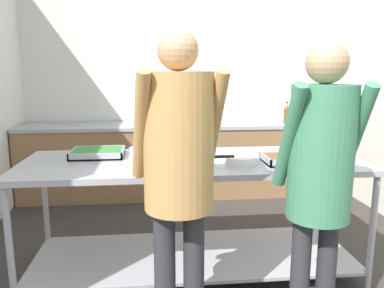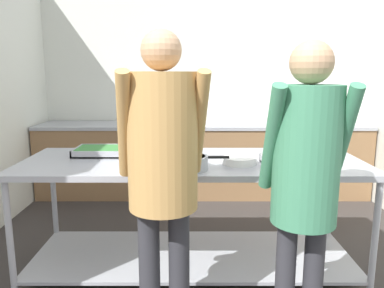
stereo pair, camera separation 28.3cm
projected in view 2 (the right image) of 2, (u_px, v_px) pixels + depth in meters
name	position (u px, v px, depth m)	size (l,w,h in m)	color
wall_rear	(202.00, 87.00, 4.88)	(4.16, 0.06, 2.65)	silver
back_counter	(202.00, 159.00, 4.68)	(4.00, 0.65, 0.89)	olive
serving_counter	(192.00, 197.00, 2.81)	(2.49, 0.90, 0.88)	#9EA0A8
serving_tray_roast	(101.00, 151.00, 2.94)	(0.39, 0.32, 0.05)	#9EA0A8
broccoli_bowl	(143.00, 149.00, 2.98)	(0.20, 0.20, 0.10)	#B2B2B7
sauce_pan	(186.00, 162.00, 2.47)	(0.43, 0.29, 0.09)	#9EA0A8
plate_stack	(239.00, 160.00, 2.64)	(0.25, 0.25, 0.05)	white
serving_tray_vegetables	(293.00, 162.00, 2.59)	(0.42, 0.27, 0.05)	#9EA0A8
guest_serving_left	(305.00, 169.00, 1.87)	(0.42, 0.33, 1.66)	#2D2D33
guest_serving_right	(162.00, 158.00, 1.99)	(0.51, 0.40, 1.72)	#2D2D33
water_bottle	(304.00, 115.00, 4.50)	(0.07, 0.07, 0.26)	brown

